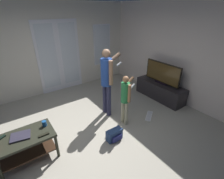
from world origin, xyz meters
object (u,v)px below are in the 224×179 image
coffee_table (26,143)px  tv_remote_black (44,135)px  person_child (125,96)px  backpack (114,135)px  dvd_remote_slim (0,138)px  cup_by_laptop (44,124)px  flat_screen_tv (162,73)px  loose_keyboard (149,116)px  person_adult (107,77)px  tv_stand (160,91)px  laptop_closed (20,136)px

coffee_table → tv_remote_black: 0.36m
person_child → backpack: bearing=-149.2°
dvd_remote_slim → backpack: bearing=-51.4°
cup_by_laptop → dvd_remote_slim: cup_by_laptop is taller
flat_screen_tv → tv_remote_black: bearing=-174.8°
backpack → loose_keyboard: backpack is taller
coffee_table → cup_by_laptop: cup_by_laptop is taller
person_child → dvd_remote_slim: bearing=171.7°
flat_screen_tv → person_adult: (-1.74, 0.24, 0.20)m
backpack → tv_remote_black: bearing=165.1°
backpack → cup_by_laptop: size_ratio=3.24×
person_adult → dvd_remote_slim: size_ratio=9.74×
tv_stand → tv_remote_black: (-3.40, -0.31, 0.29)m
flat_screen_tv → backpack: (-2.16, -0.64, -0.68)m
cup_by_laptop → person_child: bearing=-8.9°
flat_screen_tv → person_child: person_child is taller
tv_stand → person_child: 1.73m
flat_screen_tv → person_adult: bearing=172.2°
flat_screen_tv → laptop_closed: size_ratio=3.79×
person_child → laptop_closed: 2.11m
tv_stand → cup_by_laptop: size_ratio=14.66×
laptop_closed → cup_by_laptop: (0.41, 0.05, 0.04)m
laptop_closed → tv_remote_black: 0.38m
cup_by_laptop → backpack: bearing=-26.5°
coffee_table → cup_by_laptop: 0.42m
backpack → person_child: bearing=30.8°
laptop_closed → tv_remote_black: laptop_closed is taller
person_adult → backpack: size_ratio=4.99×
person_adult → dvd_remote_slim: 2.32m
tv_stand → coffee_table: bearing=-177.9°
coffee_table → tv_stand: 3.68m
cup_by_laptop → flat_screen_tv: bearing=1.1°
tv_stand → person_child: size_ratio=1.27×
flat_screen_tv → tv_remote_black: 3.42m
flat_screen_tv → laptop_closed: flat_screen_tv is taller
coffee_table → cup_by_laptop: bearing=11.5°
flat_screen_tv → loose_keyboard: 1.34m
tv_stand → cup_by_laptop: (-3.32, -0.06, 0.33)m
person_child → flat_screen_tv: bearing=11.3°
coffee_table → tv_stand: (3.68, 0.13, -0.14)m
loose_keyboard → dvd_remote_slim: dvd_remote_slim is taller
backpack → laptop_closed: size_ratio=1.10×
coffee_table → laptop_closed: (-0.05, 0.02, 0.16)m
laptop_closed → flat_screen_tv: bearing=13.8°
loose_keyboard → coffee_table: bearing=172.4°
backpack → flat_screen_tv: bearing=16.5°
flat_screen_tv → backpack: 2.35m
tv_remote_black → person_adult: bearing=16.9°
laptop_closed → cup_by_laptop: bearing=19.7°
person_adult → person_child: (0.10, -0.56, -0.28)m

